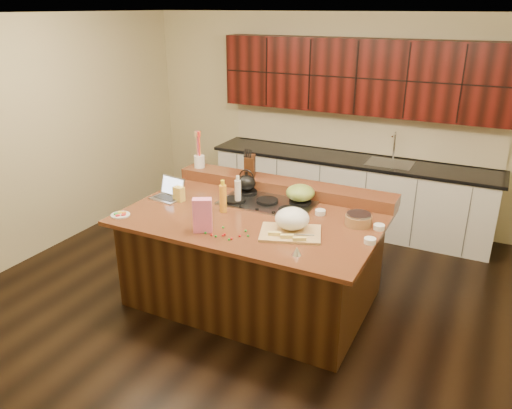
% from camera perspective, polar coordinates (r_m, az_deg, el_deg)
% --- Properties ---
extents(room, '(5.52, 5.02, 2.72)m').
position_cam_1_polar(room, '(4.59, -0.28, 3.85)').
color(room, black).
rests_on(room, ground).
extents(island, '(2.40, 1.60, 0.92)m').
position_cam_1_polar(island, '(4.94, -0.26, -5.98)').
color(island, black).
rests_on(island, ground).
extents(back_ledge, '(2.40, 0.30, 0.12)m').
position_cam_1_polar(back_ledge, '(5.31, 3.15, 2.13)').
color(back_ledge, black).
rests_on(back_ledge, island).
extents(cooktop, '(0.92, 0.52, 0.05)m').
position_cam_1_polar(cooktop, '(4.98, 1.29, 0.27)').
color(cooktop, gray).
rests_on(cooktop, island).
extents(back_counter, '(3.70, 0.66, 2.40)m').
position_cam_1_polar(back_counter, '(6.59, 10.94, 5.72)').
color(back_counter, silver).
rests_on(back_counter, ground).
extents(kettle, '(0.21, 0.21, 0.17)m').
position_cam_1_polar(kettle, '(5.18, -1.08, 2.48)').
color(kettle, black).
rests_on(kettle, cooktop).
extents(green_bowl, '(0.37, 0.37, 0.16)m').
position_cam_1_polar(green_bowl, '(4.95, 5.09, 1.35)').
color(green_bowl, olive).
rests_on(green_bowl, cooktop).
extents(laptop, '(0.33, 0.28, 0.21)m').
position_cam_1_polar(laptop, '(5.20, -9.89, 1.34)').
color(laptop, '#B7B7BC').
rests_on(laptop, island).
extents(oil_bottle, '(0.09, 0.09, 0.27)m').
position_cam_1_polar(oil_bottle, '(4.76, -3.79, 0.68)').
color(oil_bottle, gold).
rests_on(oil_bottle, island).
extents(vinegar_bottle, '(0.07, 0.07, 0.25)m').
position_cam_1_polar(vinegar_bottle, '(4.93, -2.09, 1.37)').
color(vinegar_bottle, silver).
rests_on(vinegar_bottle, island).
extents(wooden_tray, '(0.62, 0.53, 0.21)m').
position_cam_1_polar(wooden_tray, '(4.35, 4.11, -1.99)').
color(wooden_tray, tan).
rests_on(wooden_tray, island).
extents(ramekin_a, '(0.12, 0.12, 0.04)m').
position_cam_1_polar(ramekin_a, '(4.27, 12.90, -4.06)').
color(ramekin_a, white).
rests_on(ramekin_a, island).
extents(ramekin_b, '(0.12, 0.12, 0.04)m').
position_cam_1_polar(ramekin_b, '(4.54, 13.88, -2.52)').
color(ramekin_b, white).
rests_on(ramekin_b, island).
extents(ramekin_c, '(0.13, 0.13, 0.04)m').
position_cam_1_polar(ramekin_c, '(4.76, 7.36, -0.88)').
color(ramekin_c, white).
rests_on(ramekin_c, island).
extents(strainer_bowl, '(0.27, 0.27, 0.09)m').
position_cam_1_polar(strainer_bowl, '(4.59, 11.62, -1.77)').
color(strainer_bowl, '#996B3F').
rests_on(strainer_bowl, island).
extents(kitchen_timer, '(0.09, 0.09, 0.07)m').
position_cam_1_polar(kitchen_timer, '(3.98, 4.67, -5.31)').
color(kitchen_timer, silver).
rests_on(kitchen_timer, island).
extents(pink_bag, '(0.18, 0.15, 0.30)m').
position_cam_1_polar(pink_bag, '(4.35, -6.14, -1.23)').
color(pink_bag, pink).
rests_on(pink_bag, island).
extents(candy_plate, '(0.23, 0.23, 0.01)m').
position_cam_1_polar(candy_plate, '(4.88, -15.24, -1.16)').
color(candy_plate, white).
rests_on(candy_plate, island).
extents(package_box, '(0.12, 0.09, 0.15)m').
position_cam_1_polar(package_box, '(5.10, -8.80, 1.20)').
color(package_box, '#EBCA53').
rests_on(package_box, island).
extents(utensil_crock, '(0.15, 0.15, 0.14)m').
position_cam_1_polar(utensil_crock, '(5.74, -6.48, 4.92)').
color(utensil_crock, white).
rests_on(utensil_crock, back_ledge).
extents(knife_block, '(0.17, 0.21, 0.22)m').
position_cam_1_polar(knife_block, '(5.42, -0.72, 4.46)').
color(knife_block, black).
rests_on(knife_block, back_ledge).
extents(gumdrop_0, '(0.02, 0.02, 0.02)m').
position_cam_1_polar(gumdrop_0, '(4.31, -3.60, -3.42)').
color(gumdrop_0, red).
rests_on(gumdrop_0, island).
extents(gumdrop_1, '(0.02, 0.02, 0.02)m').
position_cam_1_polar(gumdrop_1, '(4.37, -1.18, -3.02)').
color(gumdrop_1, '#198C26').
rests_on(gumdrop_1, island).
extents(gumdrop_2, '(0.02, 0.02, 0.02)m').
position_cam_1_polar(gumdrop_2, '(4.29, -3.80, -3.55)').
color(gumdrop_2, red).
rests_on(gumdrop_2, island).
extents(gumdrop_3, '(0.02, 0.02, 0.02)m').
position_cam_1_polar(gumdrop_3, '(4.22, -3.11, -4.02)').
color(gumdrop_3, '#198C26').
rests_on(gumdrop_3, island).
extents(gumdrop_4, '(0.02, 0.02, 0.02)m').
position_cam_1_polar(gumdrop_4, '(4.32, -5.12, -3.46)').
color(gumdrop_4, red).
rests_on(gumdrop_4, island).
extents(gumdrop_5, '(0.02, 0.02, 0.02)m').
position_cam_1_polar(gumdrop_5, '(4.28, -0.91, -3.60)').
color(gumdrop_5, '#198C26').
rests_on(gumdrop_5, island).
extents(gumdrop_6, '(0.02, 0.02, 0.02)m').
position_cam_1_polar(gumdrop_6, '(4.28, -1.87, -3.62)').
color(gumdrop_6, red).
rests_on(gumdrop_6, island).
extents(gumdrop_7, '(0.02, 0.02, 0.02)m').
position_cam_1_polar(gumdrop_7, '(4.36, -5.80, -3.24)').
color(gumdrop_7, '#198C26').
rests_on(gumdrop_7, island).
extents(gumdrop_8, '(0.02, 0.02, 0.02)m').
position_cam_1_polar(gumdrop_8, '(4.47, -5.87, -2.54)').
color(gumdrop_8, red).
rests_on(gumdrop_8, island).
extents(gumdrop_9, '(0.02, 0.02, 0.02)m').
position_cam_1_polar(gumdrop_9, '(4.45, -3.79, -2.63)').
color(gumdrop_9, '#198C26').
rests_on(gumdrop_9, island).
extents(gumdrop_10, '(0.02, 0.02, 0.02)m').
position_cam_1_polar(gumdrop_10, '(4.23, -2.82, -3.92)').
color(gumdrop_10, red).
rests_on(gumdrop_10, island).
extents(gumdrop_11, '(0.02, 0.02, 0.02)m').
position_cam_1_polar(gumdrop_11, '(4.43, -5.84, -2.81)').
color(gumdrop_11, '#198C26').
rests_on(gumdrop_11, island).
extents(gumdrop_12, '(0.02, 0.02, 0.02)m').
position_cam_1_polar(gumdrop_12, '(4.23, -2.82, -3.94)').
color(gumdrop_12, red).
rests_on(gumdrop_12, island).
extents(gumdrop_13, '(0.02, 0.02, 0.02)m').
position_cam_1_polar(gumdrop_13, '(4.29, -4.63, -3.63)').
color(gumdrop_13, '#198C26').
rests_on(gumdrop_13, island).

